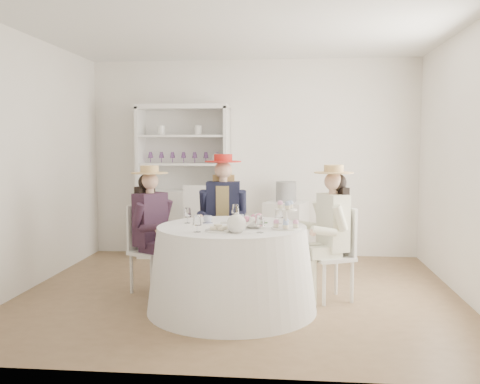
{
  "coord_description": "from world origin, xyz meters",
  "views": [
    {
      "loc": [
        0.54,
        -5.41,
        1.55
      ],
      "look_at": [
        0.0,
        0.1,
        1.05
      ],
      "focal_mm": 40.0,
      "sensor_mm": 36.0,
      "label": 1
    }
  ],
  "objects": [
    {
      "name": "wall_right",
      "position": [
        2.25,
        0.0,
        1.35
      ],
      "size": [
        0.0,
        4.5,
        4.5
      ],
      "primitive_type": "plane",
      "rotation": [
        1.57,
        0.0,
        -1.57
      ],
      "color": "white",
      "rests_on": "ground"
    },
    {
      "name": "teacup_b",
      "position": [
        0.04,
        -0.26,
        0.82
      ],
      "size": [
        0.07,
        0.07,
        0.06
      ],
      "primitive_type": "imported",
      "rotation": [
        0.0,
        0.0,
        -0.04
      ],
      "color": "white",
      "rests_on": "tea_table"
    },
    {
      "name": "guest_right",
      "position": [
        0.92,
        -0.15,
        0.76
      ],
      "size": [
        0.57,
        0.52,
        1.35
      ],
      "rotation": [
        0.0,
        0.0,
        -1.13
      ],
      "color": "silver",
      "rests_on": "ground"
    },
    {
      "name": "table_teapot",
      "position": [
        0.07,
        -0.91,
        0.87
      ],
      "size": [
        0.24,
        0.17,
        0.18
      ],
      "rotation": [
        0.0,
        0.0,
        0.34
      ],
      "color": "white",
      "rests_on": "tea_table"
    },
    {
      "name": "stemware_set",
      "position": [
        -0.01,
        -0.54,
        0.87
      ],
      "size": [
        0.95,
        0.92,
        0.15
      ],
      "color": "white",
      "rests_on": "tea_table"
    },
    {
      "name": "spare_chair",
      "position": [
        -0.65,
        1.42,
        0.55
      ],
      "size": [
        0.43,
        0.43,
        1.02
      ],
      "rotation": [
        0.0,
        0.0,
        3.15
      ],
      "color": "silver",
      "rests_on": "ground"
    },
    {
      "name": "cupcake_stand",
      "position": [
        0.49,
        -0.67,
        0.88
      ],
      "size": [
        0.26,
        0.26,
        0.24
      ],
      "rotation": [
        0.0,
        0.0,
        0.35
      ],
      "color": "white",
      "rests_on": "tea_table"
    },
    {
      "name": "flower_bowl",
      "position": [
        0.2,
        -0.64,
        0.82
      ],
      "size": [
        0.2,
        0.2,
        0.05
      ],
      "primitive_type": "imported",
      "rotation": [
        0.0,
        0.0,
        0.02
      ],
      "color": "white",
      "rests_on": "tea_table"
    },
    {
      "name": "sandwich_plate",
      "position": [
        -0.09,
        -0.84,
        0.81
      ],
      "size": [
        0.24,
        0.24,
        0.05
      ],
      "rotation": [
        0.0,
        0.0,
        0.25
      ],
      "color": "white",
      "rests_on": "tea_table"
    },
    {
      "name": "hutch",
      "position": [
        -0.93,
        1.77,
        0.74
      ],
      "size": [
        1.41,
        0.93,
        2.07
      ],
      "rotation": [
        0.0,
        0.0,
        -0.41
      ],
      "color": "silver",
      "rests_on": "ground"
    },
    {
      "name": "wall_back",
      "position": [
        0.0,
        2.0,
        1.35
      ],
      "size": [
        4.5,
        0.0,
        4.5
      ],
      "primitive_type": "plane",
      "rotation": [
        1.57,
        0.0,
        0.0
      ],
      "color": "white",
      "rests_on": "ground"
    },
    {
      "name": "hatbox",
      "position": [
        0.46,
        1.67,
        0.92
      ],
      "size": [
        0.35,
        0.35,
        0.27
      ],
      "primitive_type": "cylinder",
      "rotation": [
        0.0,
        0.0,
        0.39
      ],
      "color": "black",
      "rests_on": "side_table"
    },
    {
      "name": "teacup_c",
      "position": [
        0.21,
        -0.37,
        0.82
      ],
      "size": [
        0.09,
        0.09,
        0.06
      ],
      "primitive_type": "imported",
      "rotation": [
        0.0,
        0.0,
        0.12
      ],
      "color": "white",
      "rests_on": "tea_table"
    },
    {
      "name": "side_table",
      "position": [
        0.46,
        1.67,
        0.39
      ],
      "size": [
        0.62,
        0.62,
        0.78
      ],
      "primitive_type": "cube",
      "rotation": [
        0.0,
        0.0,
        -0.28
      ],
      "color": "silver",
      "rests_on": "ground"
    },
    {
      "name": "ground",
      "position": [
        0.0,
        0.0,
        0.0
      ],
      "size": [
        4.5,
        4.5,
        0.0
      ],
      "primitive_type": "plane",
      "color": "brown",
      "rests_on": "ground"
    },
    {
      "name": "ceiling",
      "position": [
        0.0,
        0.0,
        2.7
      ],
      "size": [
        4.5,
        4.5,
        0.0
      ],
      "primitive_type": "plane",
      "rotation": [
        3.14,
        0.0,
        0.0
      ],
      "color": "white",
      "rests_on": "wall_back"
    },
    {
      "name": "wall_front",
      "position": [
        0.0,
        -2.0,
        1.35
      ],
      "size": [
        4.5,
        0.0,
        4.5
      ],
      "primitive_type": "plane",
      "rotation": [
        -1.57,
        0.0,
        0.0
      ],
      "color": "white",
      "rests_on": "ground"
    },
    {
      "name": "guest_left",
      "position": [
        -0.9,
        -0.05,
        0.75
      ],
      "size": [
        0.57,
        0.53,
        1.33
      ],
      "rotation": [
        0.0,
        0.0,
        1.02
      ],
      "color": "silver",
      "rests_on": "ground"
    },
    {
      "name": "tea_table",
      "position": [
        -0.01,
        -0.54,
        0.39
      ],
      "size": [
        1.58,
        1.58,
        0.79
      ],
      "rotation": [
        0.0,
        0.0,
        0.1
      ],
      "color": "white",
      "rests_on": "ground"
    },
    {
      "name": "guest_mid",
      "position": [
        -0.22,
        0.45,
        0.81
      ],
      "size": [
        0.52,
        0.54,
        1.44
      ],
      "rotation": [
        0.0,
        0.0,
        0.05
      ],
      "color": "silver",
      "rests_on": "ground"
    },
    {
      "name": "flower_arrangement",
      "position": [
        0.2,
        -0.62,
        0.87
      ],
      "size": [
        0.16,
        0.17,
        0.06
      ],
      "rotation": [
        0.0,
        0.0,
        0.37
      ],
      "color": "pink",
      "rests_on": "tea_table"
    },
    {
      "name": "teacup_a",
      "position": [
        -0.26,
        -0.41,
        0.83
      ],
      "size": [
        0.09,
        0.09,
        0.07
      ],
      "primitive_type": "imported",
      "rotation": [
        0.0,
        0.0,
        -0.04
      ],
      "color": "white",
      "rests_on": "tea_table"
    },
    {
      "name": "wall_left",
      "position": [
        -2.25,
        0.0,
        1.35
      ],
      "size": [
        0.0,
        4.5,
        4.5
      ],
      "primitive_type": "plane",
      "rotation": [
        1.57,
        0.0,
        1.57
      ],
      "color": "white",
      "rests_on": "ground"
    }
  ]
}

